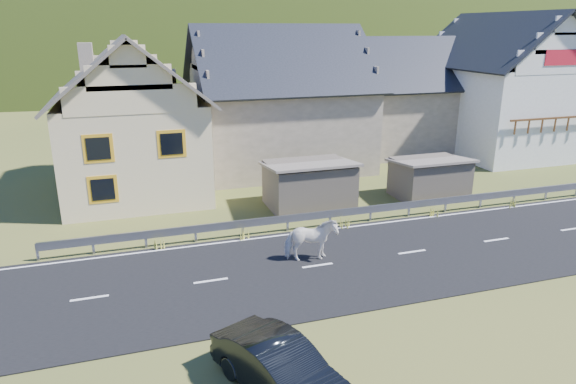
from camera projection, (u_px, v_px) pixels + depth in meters
name	position (u px, v px, depth m)	size (l,w,h in m)	color
ground	(412.00, 253.00, 20.30)	(160.00, 160.00, 0.00)	#34441B
road	(412.00, 252.00, 20.30)	(60.00, 7.00, 0.04)	black
lane_markings	(412.00, 252.00, 20.29)	(60.00, 6.60, 0.01)	silver
guardrail	(371.00, 210.00, 23.47)	(28.10, 0.09, 0.75)	#93969B
shed_left	(309.00, 185.00, 25.29)	(4.30, 3.30, 2.40)	brown
shed_right	(429.00, 179.00, 26.74)	(3.80, 2.90, 2.20)	brown
house_cream	(131.00, 110.00, 26.97)	(7.80, 9.80, 8.30)	beige
house_stone_a	(279.00, 92.00, 32.21)	(10.80, 9.80, 8.90)	tan
house_stone_b	(403.00, 90.00, 37.04)	(9.80, 8.80, 8.10)	tan
house_white	(502.00, 79.00, 35.80)	(8.80, 10.80, 9.70)	white
mountain	(168.00, 108.00, 191.17)	(440.00, 280.00, 260.00)	#23360F
horse	(311.00, 240.00, 19.33)	(1.96, 0.89, 1.65)	white
car	(281.00, 370.00, 12.30)	(1.45, 4.15, 1.37)	black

